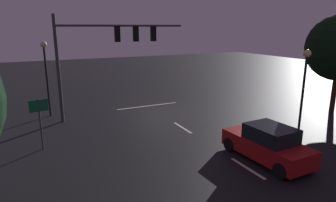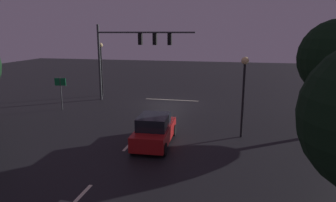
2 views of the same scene
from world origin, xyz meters
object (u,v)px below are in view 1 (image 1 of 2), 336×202
at_px(car_approaching, 267,144).
at_px(street_lamp_left_kerb, 305,74).
at_px(traffic_signal_assembly, 107,45).
at_px(street_lamp_right_kerb, 46,65).
at_px(route_sign, 39,113).

xyz_separation_m(car_approaching, street_lamp_left_kerb, (-4.81, -2.29, 2.60)).
relative_size(traffic_signal_assembly, car_approaching, 2.00).
bearing_deg(car_approaching, street_lamp_right_kerb, -54.65).
bearing_deg(street_lamp_left_kerb, route_sign, -14.49).
xyz_separation_m(car_approaching, street_lamp_right_kerb, (8.51, -11.99, 2.81)).
distance_m(street_lamp_left_kerb, street_lamp_right_kerb, 16.48).
bearing_deg(route_sign, street_lamp_right_kerb, -98.00).
height_order(traffic_signal_assembly, route_sign, traffic_signal_assembly).
bearing_deg(street_lamp_left_kerb, car_approaching, 25.46).
distance_m(street_lamp_left_kerb, route_sign, 14.70).
bearing_deg(street_lamp_right_kerb, route_sign, 82.00).
height_order(traffic_signal_assembly, street_lamp_left_kerb, traffic_signal_assembly).
bearing_deg(car_approaching, traffic_signal_assembly, -65.44).
relative_size(street_lamp_right_kerb, route_sign, 1.95).
bearing_deg(street_lamp_left_kerb, traffic_signal_assembly, -40.03).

